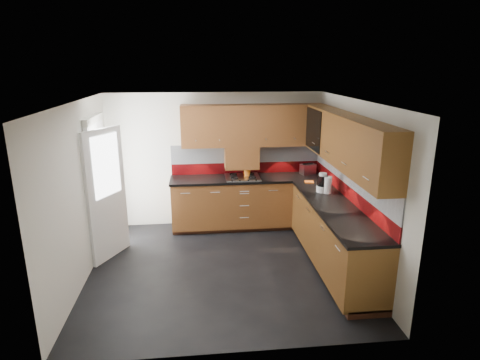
{
  "coord_description": "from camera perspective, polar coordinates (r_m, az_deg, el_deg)",
  "views": [
    {
      "loc": [
        -0.31,
        -5.27,
        2.87
      ],
      "look_at": [
        0.32,
        0.65,
        1.14
      ],
      "focal_mm": 30.0,
      "sensor_mm": 36.0,
      "label": 1
    }
  ],
  "objects": [
    {
      "name": "countertop",
      "position": [
        6.43,
        6.49,
        -1.58
      ],
      "size": [
        2.72,
        3.22,
        0.04
      ],
      "color": "black",
      "rests_on": "base_cabinets"
    },
    {
      "name": "orange_cloth",
      "position": [
        6.88,
        9.8,
        -0.26
      ],
      "size": [
        0.17,
        0.15,
        0.02
      ],
      "primitive_type": "cube",
      "rotation": [
        0.0,
        0.0,
        -0.16
      ],
      "color": "orange",
      "rests_on": "countertop"
    },
    {
      "name": "paper_towel",
      "position": [
        6.33,
        12.35,
        -0.68
      ],
      "size": [
        0.16,
        0.16,
        0.26
      ],
      "primitive_type": "cylinder",
      "rotation": [
        0.0,
        0.0,
        -0.36
      ],
      "color": "white",
      "rests_on": "countertop"
    },
    {
      "name": "gas_hob",
      "position": [
        7.04,
        0.37,
        0.42
      ],
      "size": [
        0.6,
        0.53,
        0.05
      ],
      "color": "silver",
      "rests_on": "countertop"
    },
    {
      "name": "utensil_pot",
      "position": [
        7.15,
        1.02,
        1.32
      ],
      "size": [
        0.12,
        0.12,
        0.41
      ],
      "color": "orange",
      "rests_on": "countertop"
    },
    {
      "name": "room",
      "position": [
        5.45,
        -2.59,
        1.62
      ],
      "size": [
        4.0,
        3.8,
        2.64
      ],
      "color": "black"
    },
    {
      "name": "base_cabinets",
      "position": [
        6.6,
        6.45,
        -5.52
      ],
      "size": [
        2.7,
        3.2,
        0.95
      ],
      "color": "#5B2E14",
      "rests_on": "room"
    },
    {
      "name": "toaster",
      "position": [
        7.39,
        9.62,
        1.55
      ],
      "size": [
        0.3,
        0.23,
        0.19
      ],
      "color": "silver",
      "rests_on": "countertop"
    },
    {
      "name": "back_door",
      "position": [
        6.46,
        -18.95,
        -1.24
      ],
      "size": [
        0.42,
        1.19,
        2.04
      ],
      "color": "white",
      "rests_on": "room"
    },
    {
      "name": "food_processor",
      "position": [
        6.37,
        11.64,
        -0.46
      ],
      "size": [
        0.18,
        0.18,
        0.31
      ],
      "color": "white",
      "rests_on": "countertop"
    },
    {
      "name": "backsplash",
      "position": [
        6.6,
        8.05,
        1.48
      ],
      "size": [
        2.7,
        3.2,
        0.54
      ],
      "color": "maroon",
      "rests_on": "countertop"
    },
    {
      "name": "glass_cabinet",
      "position": [
        6.72,
        11.6,
        7.27
      ],
      "size": [
        0.32,
        0.8,
        0.66
      ],
      "color": "black",
      "rests_on": "room"
    },
    {
      "name": "extractor_hood",
      "position": [
        7.12,
        0.23,
        3.3
      ],
      "size": [
        0.6,
        0.33,
        0.4
      ],
      "primitive_type": "cube",
      "color": "#5B2E14",
      "rests_on": "room"
    },
    {
      "name": "upper_cabinets",
      "position": [
        6.32,
        8.18,
        6.65
      ],
      "size": [
        2.5,
        3.2,
        0.72
      ],
      "color": "#5B2E14",
      "rests_on": "room"
    }
  ]
}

